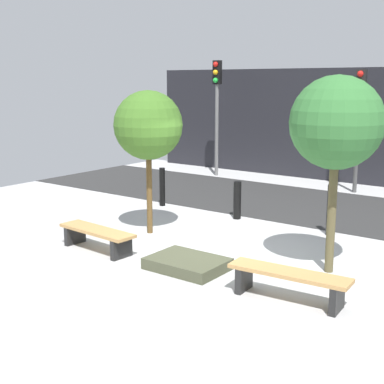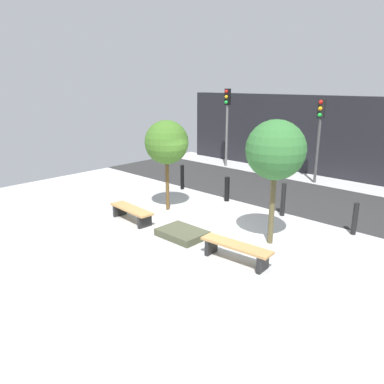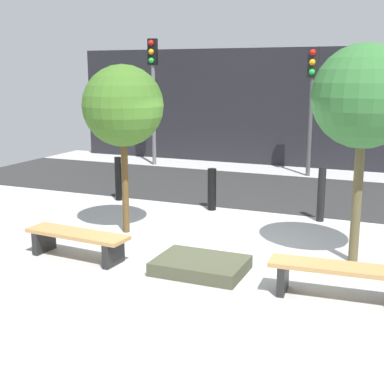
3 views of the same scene
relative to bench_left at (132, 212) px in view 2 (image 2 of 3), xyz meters
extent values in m
plane|color=#ACACAC|center=(2.01, 1.05, -0.31)|extent=(18.00, 18.00, 0.00)
cube|color=#2B2B2B|center=(2.01, 5.98, -0.30)|extent=(18.00, 4.12, 0.01)
cube|color=black|center=(2.01, 9.89, 1.49)|extent=(16.20, 0.50, 3.61)
cube|color=black|center=(-0.68, 0.05, -0.13)|extent=(0.13, 0.47, 0.37)
cube|color=black|center=(0.68, -0.05, -0.13)|extent=(0.13, 0.47, 0.37)
cube|color=#B2844C|center=(0.00, 0.00, 0.09)|extent=(1.76, 0.58, 0.06)
cube|color=black|center=(3.30, -0.05, -0.11)|extent=(0.13, 0.43, 0.40)
cube|color=black|center=(4.75, 0.05, -0.11)|extent=(0.13, 0.43, 0.40)
cube|color=#B2844C|center=(4.03, 0.00, 0.12)|extent=(1.85, 0.55, 0.06)
cube|color=#444733|center=(2.01, 0.20, -0.21)|extent=(1.30, 0.95, 0.20)
cylinder|color=brown|center=(0.00, 1.54, 0.64)|extent=(0.12, 0.12, 1.91)
sphere|color=#3E6B23|center=(0.00, 1.54, 1.99)|extent=(1.43, 1.43, 1.43)
cylinder|color=brown|center=(4.03, 1.54, 0.75)|extent=(0.14, 0.14, 2.11)
sphere|color=#326C32|center=(4.03, 1.54, 2.22)|extent=(1.53, 1.53, 1.53)
cylinder|color=black|center=(-1.42, 3.67, 0.19)|extent=(0.15, 0.15, 1.00)
cylinder|color=black|center=(0.87, 3.67, 0.14)|extent=(0.18, 0.18, 0.89)
cylinder|color=black|center=(3.16, 3.67, 0.23)|extent=(0.15, 0.15, 1.08)
cylinder|color=black|center=(5.44, 3.67, 0.16)|extent=(0.14, 0.14, 0.93)
cylinder|color=slate|center=(-2.86, 8.34, 1.63)|extent=(0.12, 0.12, 3.87)
cube|color=black|center=(-2.86, 8.34, 3.17)|extent=(0.28, 0.16, 0.78)
sphere|color=red|center=(-2.86, 8.23, 3.43)|extent=(0.17, 0.17, 0.17)
sphere|color=orange|center=(-2.86, 8.23, 3.17)|extent=(0.17, 0.17, 0.17)
sphere|color=green|center=(-2.86, 8.23, 2.91)|extent=(0.17, 0.17, 0.17)
cylinder|color=#484848|center=(2.01, 8.34, 1.45)|extent=(0.12, 0.12, 3.52)
cube|color=black|center=(2.01, 8.34, 2.82)|extent=(0.28, 0.16, 0.78)
sphere|color=red|center=(2.01, 8.23, 3.08)|extent=(0.17, 0.17, 0.17)
sphere|color=orange|center=(2.01, 8.23, 2.82)|extent=(0.17, 0.17, 0.17)
sphere|color=green|center=(2.01, 8.23, 2.56)|extent=(0.17, 0.17, 0.17)
camera|label=1|loc=(7.30, -6.81, 2.87)|focal=50.00mm
camera|label=2|loc=(8.88, -6.69, 3.86)|focal=35.00mm
camera|label=3|loc=(4.78, -6.69, 2.56)|focal=50.00mm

